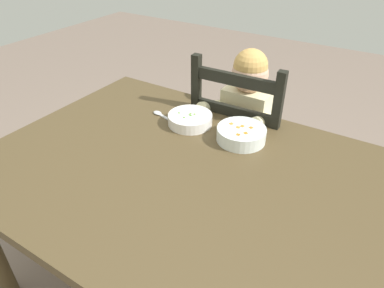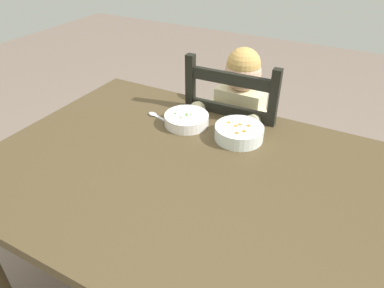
{
  "view_description": "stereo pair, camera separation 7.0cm",
  "coord_description": "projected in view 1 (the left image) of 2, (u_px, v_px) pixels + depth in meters",
  "views": [
    {
      "loc": [
        0.55,
        -0.81,
        1.46
      ],
      "look_at": [
        -0.01,
        0.08,
        0.76
      ],
      "focal_mm": 32.49,
      "sensor_mm": 36.0,
      "label": 1
    },
    {
      "loc": [
        0.49,
        -0.85,
        1.46
      ],
      "look_at": [
        -0.01,
        0.08,
        0.76
      ],
      "focal_mm": 32.49,
      "sensor_mm": 36.0,
      "label": 2
    }
  ],
  "objects": [
    {
      "name": "child_figure",
      "position": [
        243.0,
        117.0,
        1.68
      ],
      "size": [
        0.32,
        0.31,
        0.97
      ],
      "color": "beige",
      "rests_on": "ground"
    },
    {
      "name": "spoon",
      "position": [
        160.0,
        115.0,
        1.54
      ],
      "size": [
        0.14,
        0.05,
        0.01
      ],
      "color": "silver",
      "rests_on": "dining_table"
    },
    {
      "name": "dining_chair",
      "position": [
        241.0,
        147.0,
        1.78
      ],
      "size": [
        0.43,
        0.43,
        0.96
      ],
      "color": "black",
      "rests_on": "ground"
    },
    {
      "name": "bowl_of_carrots",
      "position": [
        241.0,
        134.0,
        1.36
      ],
      "size": [
        0.19,
        0.19,
        0.06
      ],
      "color": "white",
      "rests_on": "dining_table"
    },
    {
      "name": "ground_plane",
      "position": [
        185.0,
        288.0,
        1.62
      ],
      "size": [
        8.0,
        8.0,
        0.0
      ],
      "primitive_type": "plane",
      "color": "#7E6B60"
    },
    {
      "name": "bowl_of_peas",
      "position": [
        190.0,
        119.0,
        1.47
      ],
      "size": [
        0.19,
        0.19,
        0.05
      ],
      "color": "white",
      "rests_on": "dining_table"
    },
    {
      "name": "dining_table",
      "position": [
        183.0,
        185.0,
        1.28
      ],
      "size": [
        1.44,
        1.04,
        0.71
      ],
      "color": "#4F3F26",
      "rests_on": "ground"
    }
  ]
}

